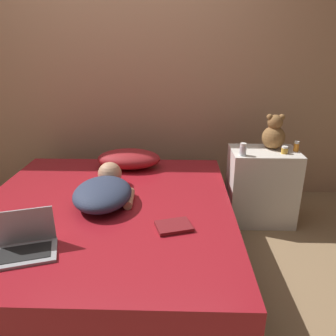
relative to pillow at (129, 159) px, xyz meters
name	(u,v)px	position (x,y,z in m)	size (l,w,h in m)	color
ground_plane	(109,259)	(-0.07, -0.72, -0.52)	(12.00, 12.00, 0.00)	#937551
wall_back	(126,62)	(-0.07, 0.51, 0.78)	(8.00, 0.06, 2.60)	tan
bed	(107,233)	(-0.07, -0.72, -0.30)	(1.75, 1.90, 0.44)	#2D2319
nightstand	(261,186)	(1.14, -0.10, -0.20)	(0.55, 0.39, 0.64)	silver
pillow	(129,159)	(0.00, 0.00, 0.00)	(0.55, 0.34, 0.16)	maroon
person_lying	(104,190)	(-0.08, -0.66, 0.00)	(0.41, 0.68, 0.18)	#2D3851
laptop	(25,243)	(-0.36, -1.26, -0.03)	(0.36, 0.30, 0.22)	#9E9EA3
teddy_bear	(274,134)	(1.22, -0.04, 0.25)	(0.19, 0.19, 0.29)	brown
bottle_clear	(243,150)	(0.93, -0.24, 0.17)	(0.05, 0.05, 0.10)	silver
bottle_orange	(296,146)	(1.38, -0.12, 0.16)	(0.04, 0.04, 0.09)	orange
bottle_amber	(285,150)	(1.27, -0.18, 0.15)	(0.05, 0.05, 0.06)	gold
book	(174,226)	(0.40, -1.00, -0.07)	(0.24, 0.20, 0.02)	maroon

